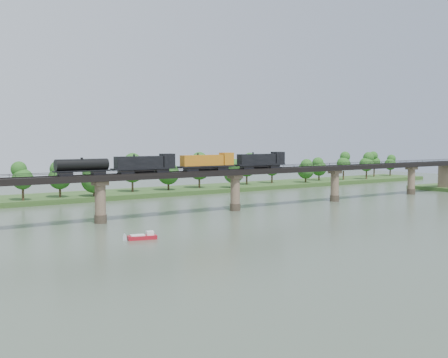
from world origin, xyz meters
TOP-DOWN VIEW (x-y plane):
  - ground at (0.00, 0.00)m, footprint 400.00×400.00m
  - far_bank at (0.00, 85.00)m, footprint 300.00×24.00m
  - bridge at (0.00, 30.00)m, footprint 236.00×30.00m
  - bridge_superstructure at (0.00, 30.00)m, footprint 220.00×4.90m
  - far_treeline at (-8.21, 80.52)m, footprint 289.06×17.54m
  - freight_train at (-15.75, 30.00)m, footprint 68.53×2.67m
  - motorboat at (-42.17, 4.69)m, footprint 6.02×3.51m

SIDE VIEW (x-z plane):
  - ground at x=0.00m, z-range 0.00..0.00m
  - motorboat at x=-42.17m, z-range -0.25..1.34m
  - far_bank at x=0.00m, z-range 0.00..1.60m
  - bridge at x=0.00m, z-range -0.29..11.21m
  - far_treeline at x=-8.21m, z-range 2.03..15.63m
  - bridge_superstructure at x=0.00m, z-range 11.42..12.17m
  - freight_train at x=-15.75m, z-range 11.39..16.11m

